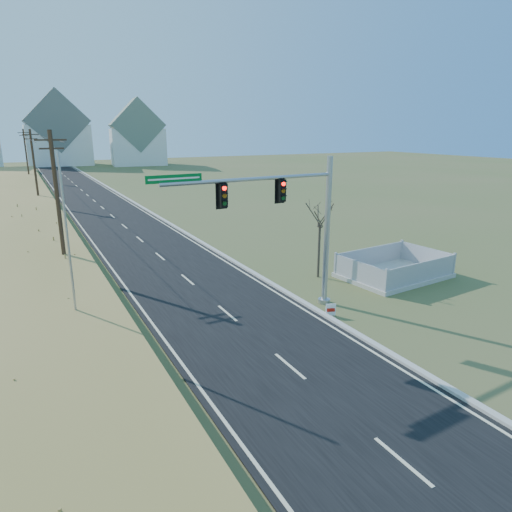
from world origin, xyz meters
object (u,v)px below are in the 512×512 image
Objects in this scene: open_sign at (331,310)px; bare_tree at (320,213)px; fence_enclosure at (394,272)px; traffic_signal_mast at (297,220)px; flagpole at (71,268)px.

bare_tree reaches higher than open_sign.
fence_enclosure is 10.96× the size of open_sign.
open_sign is 7.30m from bare_tree.
traffic_signal_mast is 1.91× the size of bare_tree.
flagpole is 14.73m from bare_tree.
open_sign is 12.33m from flagpole.
traffic_signal_mast is 4.76m from open_sign.
flagpole is 1.60× the size of bare_tree.
flagpole is (-11.50, 3.38, 2.92)m from open_sign.
bare_tree is at bearing 147.33° from fence_enclosure.
fence_enclosure is 6.13m from bare_tree.
fence_enclosure is 8.01m from open_sign.
flagpole is at bearing -171.90° from bare_tree.
fence_enclosure reaches higher than open_sign.
bare_tree is (-4.26, 2.20, 3.82)m from fence_enclosure.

